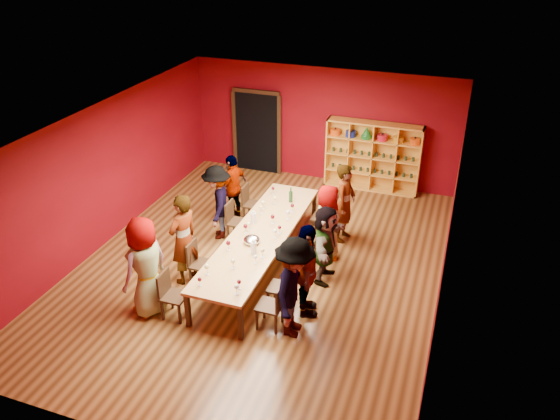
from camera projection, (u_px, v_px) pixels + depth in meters
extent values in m
cube|color=#553316|center=(261.00, 265.00, 11.14)|extent=(7.10, 9.10, 0.02)
cube|color=#64050E|center=(323.00, 125.00, 14.17)|extent=(7.10, 0.02, 3.00)
cube|color=#64050E|center=(125.00, 358.00, 6.68)|extent=(7.10, 0.02, 3.00)
cube|color=#64050E|center=(104.00, 174.00, 11.45)|extent=(0.02, 9.10, 3.00)
cube|color=#64050E|center=(449.00, 231.00, 9.39)|extent=(0.02, 9.10, 3.00)
cube|color=silver|center=(258.00, 124.00, 9.71)|extent=(7.10, 9.10, 0.02)
cube|color=#AC8147|center=(260.00, 235.00, 10.79)|extent=(1.10, 4.50, 0.06)
cube|color=black|center=(188.00, 310.00, 9.31)|extent=(0.08, 0.08, 0.69)
cube|color=black|center=(274.00, 200.00, 12.92)|extent=(0.08, 0.08, 0.69)
cube|color=black|center=(241.00, 323.00, 9.03)|extent=(0.08, 0.08, 0.69)
cube|color=black|center=(314.00, 207.00, 12.63)|extent=(0.08, 0.08, 0.69)
cube|color=black|center=(258.00, 132.00, 14.83)|extent=(1.20, 0.14, 2.20)
cube|color=black|center=(256.00, 92.00, 14.23)|extent=(1.32, 0.06, 0.10)
cube|color=black|center=(235.00, 130.00, 14.96)|extent=(0.10, 0.06, 2.20)
cube|color=black|center=(279.00, 136.00, 14.58)|extent=(0.10, 0.06, 2.20)
cube|color=gold|center=(328.00, 151.00, 14.20)|extent=(0.04, 0.40, 1.80)
cube|color=gold|center=(420.00, 163.00, 13.50)|extent=(0.04, 0.40, 1.80)
cube|color=gold|center=(375.00, 123.00, 13.43)|extent=(2.40, 0.40, 0.04)
cube|color=gold|center=(370.00, 188.00, 14.27)|extent=(2.40, 0.40, 0.04)
cube|color=gold|center=(374.00, 154.00, 14.01)|extent=(2.40, 0.02, 1.80)
cube|color=gold|center=(371.00, 173.00, 14.06)|extent=(2.36, 0.38, 0.03)
cube|color=gold|center=(373.00, 157.00, 13.85)|extent=(2.36, 0.38, 0.03)
cube|color=gold|center=(374.00, 140.00, 13.64)|extent=(2.36, 0.38, 0.03)
cube|color=gold|center=(349.00, 154.00, 14.03)|extent=(0.03, 0.38, 1.76)
cube|color=gold|center=(373.00, 157.00, 13.85)|extent=(0.03, 0.38, 1.76)
cube|color=gold|center=(396.00, 160.00, 13.67)|extent=(0.03, 0.38, 1.76)
cylinder|color=#E6520D|center=(335.00, 132.00, 13.89)|extent=(0.26, 0.26, 0.15)
sphere|color=black|center=(336.00, 128.00, 13.84)|extent=(0.05, 0.05, 0.05)
cylinder|color=navy|center=(351.00, 134.00, 13.77)|extent=(0.26, 0.26, 0.15)
sphere|color=black|center=(351.00, 130.00, 13.73)|extent=(0.05, 0.05, 0.05)
cylinder|color=#1A6B28|center=(366.00, 137.00, 13.67)|extent=(0.26, 0.26, 0.08)
cone|color=#1A6B28|center=(367.00, 131.00, 13.60)|extent=(0.24, 0.24, 0.22)
cylinder|color=red|center=(382.00, 137.00, 13.54)|extent=(0.26, 0.26, 0.15)
sphere|color=black|center=(383.00, 134.00, 13.49)|extent=(0.05, 0.05, 0.05)
cylinder|color=#C18E16|center=(398.00, 139.00, 13.42)|extent=(0.26, 0.26, 0.15)
sphere|color=black|center=(399.00, 136.00, 13.37)|extent=(0.05, 0.05, 0.05)
cylinder|color=#E6520D|center=(415.00, 141.00, 13.30)|extent=(0.26, 0.26, 0.15)
sphere|color=black|center=(415.00, 138.00, 13.26)|extent=(0.05, 0.05, 0.05)
cylinder|color=#1B3122|center=(333.00, 165.00, 14.33)|extent=(0.07, 0.07, 0.10)
cylinder|color=#1B3122|center=(340.00, 166.00, 14.28)|extent=(0.07, 0.07, 0.10)
cylinder|color=#1B3122|center=(347.00, 167.00, 14.22)|extent=(0.07, 0.07, 0.10)
cylinder|color=#1B3122|center=(354.00, 168.00, 14.17)|extent=(0.07, 0.07, 0.10)
cylinder|color=#1B3122|center=(361.00, 169.00, 14.12)|extent=(0.07, 0.07, 0.10)
cylinder|color=#1B3122|center=(368.00, 170.00, 14.06)|extent=(0.07, 0.07, 0.10)
cylinder|color=#1B3122|center=(375.00, 171.00, 14.01)|extent=(0.07, 0.07, 0.10)
cylinder|color=#1B3122|center=(382.00, 172.00, 13.95)|extent=(0.07, 0.07, 0.10)
cylinder|color=#1B3122|center=(389.00, 173.00, 13.90)|extent=(0.07, 0.07, 0.10)
cylinder|color=#1B3122|center=(397.00, 174.00, 13.84)|extent=(0.07, 0.07, 0.10)
cylinder|color=#1B3122|center=(404.00, 175.00, 13.79)|extent=(0.07, 0.07, 0.10)
cylinder|color=#1B3122|center=(411.00, 176.00, 13.73)|extent=(0.07, 0.07, 0.10)
cylinder|color=#1B3122|center=(334.00, 149.00, 14.12)|extent=(0.07, 0.07, 0.10)
cylinder|color=#1B3122|center=(341.00, 150.00, 14.06)|extent=(0.07, 0.07, 0.10)
cylinder|color=#1B3122|center=(348.00, 151.00, 14.01)|extent=(0.07, 0.07, 0.10)
cylinder|color=#1B3122|center=(355.00, 152.00, 13.96)|extent=(0.07, 0.07, 0.10)
cylinder|color=#1B3122|center=(362.00, 153.00, 13.90)|extent=(0.07, 0.07, 0.10)
cylinder|color=#1B3122|center=(369.00, 154.00, 13.85)|extent=(0.07, 0.07, 0.10)
cylinder|color=#1B3122|center=(376.00, 155.00, 13.79)|extent=(0.07, 0.07, 0.10)
cylinder|color=#1B3122|center=(384.00, 156.00, 13.74)|extent=(0.07, 0.07, 0.10)
cylinder|color=#1B3122|center=(391.00, 157.00, 13.68)|extent=(0.07, 0.07, 0.10)
cylinder|color=#1B3122|center=(398.00, 157.00, 13.63)|extent=(0.07, 0.07, 0.10)
cylinder|color=#1B3122|center=(406.00, 158.00, 13.58)|extent=(0.07, 0.07, 0.10)
cylinder|color=#1B3122|center=(413.00, 159.00, 13.52)|extent=(0.07, 0.07, 0.10)
cube|color=black|center=(175.00, 296.00, 9.51)|extent=(0.42, 0.42, 0.04)
cube|color=black|center=(164.00, 283.00, 9.46)|extent=(0.04, 0.40, 0.44)
cube|color=black|center=(162.00, 310.00, 9.53)|extent=(0.04, 0.04, 0.41)
cube|color=black|center=(180.00, 314.00, 9.43)|extent=(0.04, 0.04, 0.41)
cube|color=black|center=(172.00, 299.00, 9.81)|extent=(0.04, 0.04, 0.41)
cube|color=black|center=(189.00, 303.00, 9.71)|extent=(0.04, 0.04, 0.41)
imported|color=pink|center=(146.00, 267.00, 9.43)|extent=(0.74, 1.02, 1.87)
cube|color=black|center=(202.00, 264.00, 10.39)|extent=(0.42, 0.42, 0.04)
cube|color=black|center=(192.00, 252.00, 10.33)|extent=(0.04, 0.40, 0.44)
cube|color=black|center=(191.00, 277.00, 10.40)|extent=(0.04, 0.04, 0.41)
cube|color=black|center=(207.00, 281.00, 10.30)|extent=(0.04, 0.04, 0.41)
cube|color=black|center=(199.00, 268.00, 10.68)|extent=(0.04, 0.04, 0.41)
cube|color=black|center=(214.00, 271.00, 10.58)|extent=(0.04, 0.04, 0.41)
imported|color=pink|center=(183.00, 239.00, 10.25)|extent=(0.66, 0.78, 1.85)
cube|color=black|center=(238.00, 222.00, 11.82)|extent=(0.42, 0.42, 0.04)
cube|color=black|center=(229.00, 211.00, 11.76)|extent=(0.04, 0.40, 0.44)
cube|color=black|center=(228.00, 234.00, 11.83)|extent=(0.04, 0.04, 0.41)
cube|color=black|center=(242.00, 236.00, 11.73)|extent=(0.04, 0.04, 0.41)
cube|color=black|center=(234.00, 226.00, 12.12)|extent=(0.04, 0.04, 0.41)
cube|color=black|center=(248.00, 229.00, 12.02)|extent=(0.04, 0.04, 0.41)
imported|color=#121933|center=(217.00, 202.00, 11.76)|extent=(0.81, 1.17, 1.68)
cube|color=black|center=(253.00, 204.00, 12.55)|extent=(0.42, 0.42, 0.04)
cube|color=black|center=(245.00, 194.00, 12.50)|extent=(0.04, 0.40, 0.44)
cube|color=black|center=(244.00, 215.00, 12.57)|extent=(0.04, 0.04, 0.41)
cube|color=black|center=(257.00, 218.00, 12.47)|extent=(0.04, 0.04, 0.41)
cube|color=black|center=(249.00, 209.00, 12.85)|extent=(0.04, 0.04, 0.41)
cube|color=black|center=(263.00, 211.00, 12.75)|extent=(0.04, 0.04, 0.41)
imported|color=#5876B6|center=(233.00, 187.00, 12.52)|extent=(0.62, 1.00, 1.58)
cube|color=black|center=(270.00, 306.00, 9.28)|extent=(0.42, 0.42, 0.04)
cube|color=black|center=(280.00, 297.00, 9.11)|extent=(0.04, 0.40, 0.44)
cube|color=black|center=(257.00, 320.00, 9.29)|extent=(0.04, 0.04, 0.41)
cube|color=black|center=(276.00, 325.00, 9.19)|extent=(0.04, 0.04, 0.41)
cube|color=black|center=(264.00, 308.00, 9.58)|extent=(0.04, 0.04, 0.41)
cube|color=black|center=(282.00, 312.00, 9.48)|extent=(0.04, 0.04, 0.41)
imported|color=#151F3C|center=(295.00, 288.00, 8.92)|extent=(0.53, 1.20, 1.83)
cube|color=black|center=(280.00, 288.00, 9.74)|extent=(0.42, 0.42, 0.04)
cube|color=black|center=(291.00, 279.00, 9.57)|extent=(0.04, 0.40, 0.44)
cube|color=black|center=(268.00, 301.00, 9.75)|extent=(0.04, 0.04, 0.41)
cube|color=black|center=(286.00, 305.00, 9.65)|extent=(0.04, 0.04, 0.41)
cube|color=black|center=(275.00, 291.00, 10.03)|extent=(0.04, 0.04, 0.41)
cube|color=black|center=(292.00, 294.00, 9.93)|extent=(0.04, 0.04, 0.41)
imported|color=white|center=(306.00, 271.00, 9.38)|extent=(0.81, 1.15, 1.79)
cube|color=black|center=(299.00, 255.00, 10.66)|extent=(0.42, 0.42, 0.04)
cube|color=black|center=(309.00, 247.00, 10.49)|extent=(0.04, 0.40, 0.44)
cube|color=black|center=(288.00, 268.00, 10.68)|extent=(0.04, 0.04, 0.41)
cube|color=black|center=(305.00, 271.00, 10.58)|extent=(0.04, 0.04, 0.41)
cube|color=black|center=(294.00, 259.00, 10.96)|extent=(0.04, 0.04, 0.41)
cube|color=black|center=(310.00, 262.00, 10.86)|extent=(0.04, 0.04, 0.41)
imported|color=#C98695|center=(325.00, 244.00, 10.34)|extent=(0.44, 1.48, 1.59)
cube|color=black|center=(311.00, 236.00, 11.31)|extent=(0.42, 0.42, 0.04)
cube|color=black|center=(320.00, 228.00, 11.14)|extent=(0.04, 0.40, 0.44)
cube|color=black|center=(300.00, 248.00, 11.33)|extent=(0.04, 0.04, 0.41)
cube|color=black|center=(316.00, 251.00, 11.23)|extent=(0.04, 0.04, 0.41)
cube|color=black|center=(305.00, 240.00, 11.61)|extent=(0.04, 0.04, 0.41)
cube|color=black|center=(321.00, 243.00, 11.51)|extent=(0.04, 0.04, 0.41)
imported|color=silver|center=(327.00, 223.00, 11.03)|extent=(0.69, 0.90, 1.63)
cube|color=black|center=(322.00, 218.00, 12.00)|extent=(0.42, 0.42, 0.04)
cube|color=black|center=(330.00, 209.00, 11.83)|extent=(0.04, 0.40, 0.44)
cube|color=black|center=(312.00, 229.00, 12.02)|extent=(0.04, 0.04, 0.41)
cube|color=black|center=(327.00, 231.00, 11.92)|extent=(0.04, 0.04, 0.41)
cube|color=black|center=(316.00, 222.00, 12.30)|extent=(0.04, 0.04, 0.41)
cube|color=black|center=(331.00, 224.00, 12.20)|extent=(0.04, 0.04, 0.41)
imported|color=#577DB4|center=(345.00, 203.00, 11.64)|extent=(0.53, 0.69, 1.76)
cylinder|color=silver|center=(275.00, 238.00, 10.63)|extent=(0.06, 0.06, 0.01)
cylinder|color=silver|center=(275.00, 235.00, 10.60)|extent=(0.01, 0.01, 0.11)
ellipsoid|color=silver|center=(275.00, 231.00, 10.56)|extent=(0.08, 0.08, 0.09)
cylinder|color=silver|center=(207.00, 274.00, 9.53)|extent=(0.07, 0.07, 0.01)
cylinder|color=silver|center=(207.00, 271.00, 9.50)|extent=(0.01, 0.01, 0.12)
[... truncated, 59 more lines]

